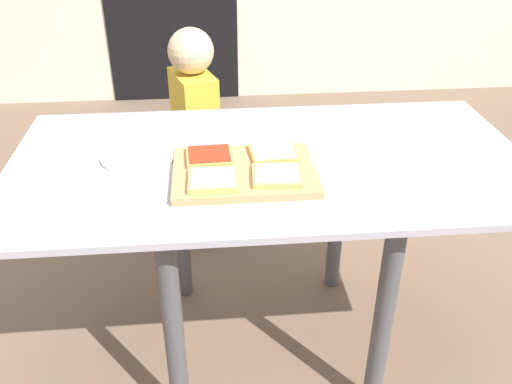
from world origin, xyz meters
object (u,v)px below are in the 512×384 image
cutting_board (244,172)px  pizza_slice_far_left (209,156)px  dining_table (269,193)px  plate_white_left (139,157)px  child_left (195,124)px  pizza_slice_near_left (213,180)px  pizza_slice_near_right (276,175)px  pizza_slice_far_right (273,153)px

cutting_board → pizza_slice_far_left: bearing=144.5°
dining_table → pizza_slice_far_left: 0.23m
pizza_slice_far_left → dining_table: bearing=8.4°
plate_white_left → child_left: 0.71m
pizza_slice_near_left → pizza_slice_near_right: 0.17m
pizza_slice_near_left → child_left: 0.90m
cutting_board → pizza_slice_far_left: pizza_slice_far_left is taller
plate_white_left → cutting_board: bearing=-23.9°
pizza_slice_far_right → child_left: child_left is taller
dining_table → pizza_slice_far_right: size_ratio=11.16×
pizza_slice_far_right → pizza_slice_near_left: bearing=-140.8°
pizza_slice_near_right → child_left: size_ratio=0.14×
pizza_slice_near_left → dining_table: bearing=43.9°
cutting_board → child_left: (-0.15, 0.80, -0.20)m
cutting_board → plate_white_left: cutting_board is taller
pizza_slice_far_left → pizza_slice_near_left: 0.14m
cutting_board → child_left: bearing=100.6°
pizza_slice_far_right → plate_white_left: pizza_slice_far_right is taller
cutting_board → plate_white_left: bearing=156.1°
dining_table → child_left: (-0.23, 0.70, -0.07)m
cutting_board → dining_table: bearing=48.6°
dining_table → cutting_board: 0.18m
dining_table → pizza_slice_far_right: 0.15m
pizza_slice_near_right → pizza_slice_near_left: bearing=-177.2°
pizza_slice_near_left → pizza_slice_near_right: (0.17, 0.01, 0.00)m
pizza_slice_far_left → pizza_slice_near_right: 0.22m
cutting_board → pizza_slice_far_right: 0.12m
child_left → pizza_slice_far_left: bearing=-85.7°
pizza_slice_far_left → pizza_slice_far_right: (0.18, 0.01, 0.00)m
cutting_board → pizza_slice_near_left: 0.11m
pizza_slice_far_left → cutting_board: bearing=-35.5°
pizza_slice_far_left → plate_white_left: size_ratio=0.61×
plate_white_left → pizza_slice_near_right: bearing=-27.2°
pizza_slice_far_left → pizza_slice_near_right: size_ratio=0.98×
dining_table → plate_white_left: 0.40m
dining_table → pizza_slice_near_right: (-0.00, -0.16, 0.15)m
pizza_slice_far_left → plate_white_left: bearing=162.3°
dining_table → child_left: bearing=108.1°
cutting_board → pizza_slice_near_left: size_ratio=3.00×
cutting_board → pizza_slice_near_right: pizza_slice_near_right is taller
dining_table → pizza_slice_near_left: pizza_slice_near_left is taller
plate_white_left → child_left: child_left is taller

